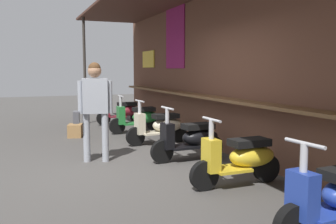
% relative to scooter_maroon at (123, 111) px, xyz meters
% --- Properties ---
extents(ground_plane, '(35.24, 35.24, 0.00)m').
position_rel_scooter_maroon_xyz_m(ground_plane, '(4.69, -1.08, -0.39)').
color(ground_plane, '#474442').
extents(market_stall_facade, '(12.59, 2.16, 3.27)m').
position_rel_scooter_maroon_xyz_m(market_stall_facade, '(4.69, 0.81, 1.42)').
color(market_stall_facade, brown).
rests_on(market_stall_facade, ground_plane).
extents(scooter_maroon, '(0.48, 1.40, 0.97)m').
position_rel_scooter_maroon_xyz_m(scooter_maroon, '(0.00, 0.00, 0.00)').
color(scooter_maroon, maroon).
rests_on(scooter_maroon, ground_plane).
extents(scooter_green, '(0.46, 1.40, 0.97)m').
position_rel_scooter_maroon_xyz_m(scooter_green, '(1.56, 0.00, 0.00)').
color(scooter_green, '#237533').
rests_on(scooter_green, ground_plane).
extents(scooter_cream, '(0.47, 1.40, 0.97)m').
position_rel_scooter_maroon_xyz_m(scooter_cream, '(3.08, 0.00, 0.00)').
color(scooter_cream, beige).
rests_on(scooter_cream, ground_plane).
extents(scooter_black, '(0.46, 1.40, 0.97)m').
position_rel_scooter_maroon_xyz_m(scooter_black, '(4.64, 0.00, 0.00)').
color(scooter_black, black).
rests_on(scooter_black, ground_plane).
extents(scooter_yellow, '(0.46, 1.40, 0.97)m').
position_rel_scooter_maroon_xyz_m(scooter_yellow, '(6.22, 0.00, 0.00)').
color(scooter_yellow, gold).
rests_on(scooter_yellow, ground_plane).
extents(shopper_with_handbag, '(0.32, 0.68, 1.73)m').
position_rel_scooter_maroon_xyz_m(shopper_with_handbag, '(4.12, -1.62, 0.67)').
color(shopper_with_handbag, '#999EA8').
rests_on(shopper_with_handbag, ground_plane).
extents(merchandise_crate, '(0.47, 0.41, 0.31)m').
position_rel_scooter_maroon_xyz_m(merchandise_crate, '(1.56, -1.61, -0.24)').
color(merchandise_crate, olive).
rests_on(merchandise_crate, ground_plane).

